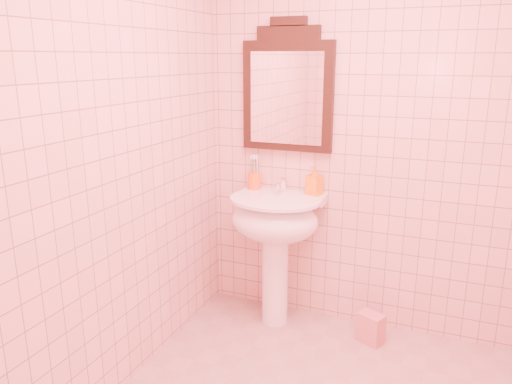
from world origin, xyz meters
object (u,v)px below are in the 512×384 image
at_px(pedestal_sink, 275,228).
at_px(towel, 370,328).
at_px(toothbrush_cup, 254,180).
at_px(mirror, 287,91).
at_px(soap_dispenser, 314,181).

xyz_separation_m(pedestal_sink, towel, (0.64, -0.00, -0.57)).
bearing_deg(toothbrush_cup, pedestal_sink, -37.27).
height_order(mirror, towel, mirror).
bearing_deg(soap_dispenser, mirror, -170.75).
bearing_deg(mirror, toothbrush_cup, -168.14).
xyz_separation_m(mirror, towel, (0.64, -0.21, -1.42)).
bearing_deg(towel, mirror, 162.12).
height_order(pedestal_sink, toothbrush_cup, toothbrush_cup).
relative_size(toothbrush_cup, soap_dispenser, 1.10).
relative_size(pedestal_sink, mirror, 1.05).
xyz_separation_m(soap_dispenser, towel, (0.44, -0.17, -0.86)).
relative_size(pedestal_sink, towel, 4.55).
xyz_separation_m(pedestal_sink, toothbrush_cup, (-0.21, 0.16, 0.26)).
bearing_deg(towel, toothbrush_cup, 169.13).
bearing_deg(toothbrush_cup, mirror, 11.86).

